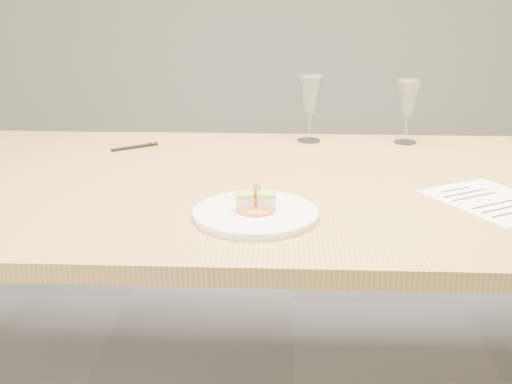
{
  "coord_description": "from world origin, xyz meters",
  "views": [
    {
      "loc": [
        -0.04,
        -1.51,
        1.23
      ],
      "look_at": [
        -0.1,
        -0.23,
        0.8
      ],
      "focal_mm": 45.0,
      "sensor_mm": 36.0,
      "label": 1
    }
  ],
  "objects_px": {
    "wine_glass_0": "(310,96)",
    "wine_glass_1": "(408,100)",
    "dining_table": "(301,207)",
    "recipe_sheet": "(493,201)",
    "dinner_plate": "(256,212)",
    "ballpoint_pen": "(135,147)"
  },
  "relations": [
    {
      "from": "wine_glass_0",
      "to": "wine_glass_1",
      "type": "relative_size",
      "value": 1.05
    },
    {
      "from": "dining_table",
      "to": "recipe_sheet",
      "type": "xyz_separation_m",
      "value": [
        0.43,
        -0.13,
        0.07
      ]
    },
    {
      "from": "dinner_plate",
      "to": "wine_glass_1",
      "type": "distance_m",
      "value": 0.79
    },
    {
      "from": "recipe_sheet",
      "to": "wine_glass_1",
      "type": "height_order",
      "value": "wine_glass_1"
    },
    {
      "from": "dining_table",
      "to": "wine_glass_1",
      "type": "relative_size",
      "value": 12.72
    },
    {
      "from": "dining_table",
      "to": "dinner_plate",
      "type": "xyz_separation_m",
      "value": [
        -0.1,
        -0.26,
        0.08
      ]
    },
    {
      "from": "dinner_plate",
      "to": "wine_glass_0",
      "type": "relative_size",
      "value": 1.33
    },
    {
      "from": "dinner_plate",
      "to": "wine_glass_0",
      "type": "bearing_deg",
      "value": 78.7
    },
    {
      "from": "dining_table",
      "to": "recipe_sheet",
      "type": "height_order",
      "value": "recipe_sheet"
    },
    {
      "from": "ballpoint_pen",
      "to": "dining_table",
      "type": "bearing_deg",
      "value": -66.64
    },
    {
      "from": "wine_glass_0",
      "to": "dining_table",
      "type": "bearing_deg",
      "value": -94.35
    },
    {
      "from": "ballpoint_pen",
      "to": "wine_glass_1",
      "type": "relative_size",
      "value": 0.66
    },
    {
      "from": "recipe_sheet",
      "to": "ballpoint_pen",
      "type": "distance_m",
      "value": 1.0
    },
    {
      "from": "dinner_plate",
      "to": "wine_glass_0",
      "type": "height_order",
      "value": "wine_glass_0"
    },
    {
      "from": "dining_table",
      "to": "dinner_plate",
      "type": "distance_m",
      "value": 0.29
    },
    {
      "from": "dining_table",
      "to": "ballpoint_pen",
      "type": "xyz_separation_m",
      "value": [
        -0.48,
        0.3,
        0.07
      ]
    },
    {
      "from": "wine_glass_1",
      "to": "dining_table",
      "type": "bearing_deg",
      "value": -128.72
    },
    {
      "from": "dinner_plate",
      "to": "wine_glass_1",
      "type": "height_order",
      "value": "wine_glass_1"
    },
    {
      "from": "recipe_sheet",
      "to": "wine_glass_1",
      "type": "xyz_separation_m",
      "value": [
        -0.11,
        0.53,
        0.13
      ]
    },
    {
      "from": "ballpoint_pen",
      "to": "dinner_plate",
      "type": "bearing_deg",
      "value": -90.43
    },
    {
      "from": "recipe_sheet",
      "to": "wine_glass_0",
      "type": "bearing_deg",
      "value": 96.3
    },
    {
      "from": "dinner_plate",
      "to": "recipe_sheet",
      "type": "distance_m",
      "value": 0.54
    }
  ]
}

